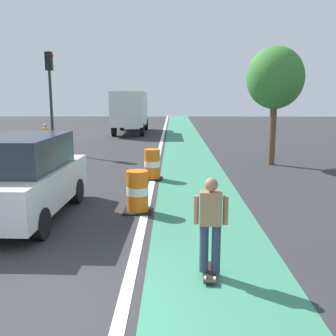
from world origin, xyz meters
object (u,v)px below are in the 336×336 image
skateboarder_on_lane (210,224)px  street_tree_sidewalk (275,78)px  traffic_barrel_mid (152,165)px  parked_suv_nearest (26,177)px  pedestrian_crossing (46,139)px  traffic_light_corner (50,85)px  traffic_barrel_front (138,192)px  delivery_truck_down_block (131,110)px

skateboarder_on_lane → street_tree_sidewalk: 11.68m
traffic_barrel_mid → street_tree_sidewalk: 6.67m
parked_suv_nearest → pedestrian_crossing: bearing=105.0°
pedestrian_crossing → street_tree_sidewalk: (10.52, -2.24, 2.80)m
skateboarder_on_lane → traffic_light_corner: traffic_light_corner is taller
skateboarder_on_lane → traffic_barrel_front: size_ratio=1.55×
pedestrian_crossing → street_tree_sidewalk: street_tree_sidewalk is taller
skateboarder_on_lane → pedestrian_crossing: 14.68m
delivery_truck_down_block → skateboarder_on_lane: bearing=-81.0°
parked_suv_nearest → skateboarder_on_lane: bearing=-36.5°
pedestrian_crossing → street_tree_sidewalk: size_ratio=0.32×
traffic_barrel_front → traffic_light_corner: bearing=117.0°
skateboarder_on_lane → traffic_light_corner: bearing=115.9°
traffic_light_corner → parked_suv_nearest: bearing=-76.5°
delivery_truck_down_block → traffic_light_corner: (-2.92, -10.66, 1.65)m
parked_suv_nearest → street_tree_sidewalk: (7.87, 7.63, 2.63)m
delivery_truck_down_block → street_tree_sidewalk: street_tree_sidewalk is taller
traffic_barrel_mid → delivery_truck_down_block: bearing=98.5°
parked_suv_nearest → traffic_barrel_front: size_ratio=4.26×
traffic_barrel_mid → delivery_truck_down_block: 17.27m
delivery_truck_down_block → traffic_light_corner: 11.18m
traffic_barrel_mid → skateboarder_on_lane: bearing=-80.0°
parked_suv_nearest → pedestrian_crossing: 10.22m
delivery_truck_down_block → traffic_light_corner: size_ratio=1.49×
traffic_barrel_mid → traffic_light_corner: bearing=130.7°
parked_suv_nearest → traffic_barrel_mid: (2.84, 4.57, -0.50)m
skateboarder_on_lane → traffic_barrel_front: bearing=112.7°
delivery_truck_down_block → street_tree_sidewalk: size_ratio=1.52×
traffic_light_corner → traffic_barrel_front: bearing=-63.0°
parked_suv_nearest → pedestrian_crossing: (-2.65, 9.87, -0.17)m
traffic_barrel_front → street_tree_sidewalk: bearing=53.7°
parked_suv_nearest → traffic_light_corner: traffic_light_corner is taller
pedestrian_crossing → traffic_barrel_mid: bearing=-44.0°
traffic_barrel_mid → traffic_light_corner: traffic_light_corner is taller
traffic_barrel_mid → traffic_light_corner: size_ratio=0.21×
traffic_light_corner → street_tree_sidewalk: 11.01m
traffic_barrel_front → traffic_barrel_mid: same height
pedestrian_crossing → parked_suv_nearest: bearing=-75.0°
parked_suv_nearest → street_tree_sidewalk: size_ratio=0.93×
skateboarder_on_lane → delivery_truck_down_block: delivery_truck_down_block is taller
street_tree_sidewalk → delivery_truck_down_block: bearing=118.5°
skateboarder_on_lane → street_tree_sidewalk: street_tree_sidewalk is taller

